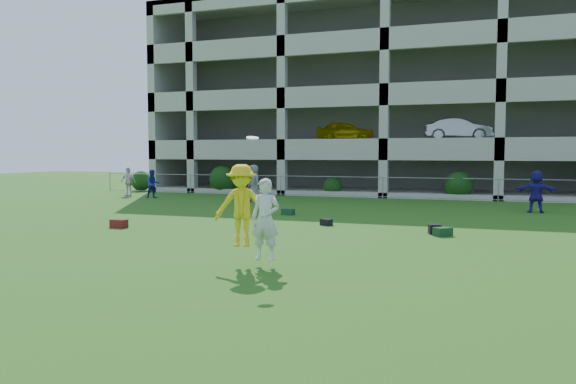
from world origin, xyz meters
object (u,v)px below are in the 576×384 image
at_px(frisbee_contest, 248,209).
at_px(parking_garage, 405,102).
at_px(bystander_c, 254,183).
at_px(crate_d, 435,229).
at_px(bystander_b, 128,182).
at_px(bystander_a, 153,184).
at_px(bystander_d, 536,191).

distance_m(frisbee_contest, parking_garage, 28.72).
bearing_deg(bystander_c, parking_garage, 101.51).
xyz_separation_m(crate_d, frisbee_contest, (-3.47, -6.47, 1.12)).
bearing_deg(bystander_b, bystander_c, -4.17).
relative_size(bystander_a, bystander_d, 0.88).
distance_m(bystander_b, bystander_c, 8.41).
distance_m(bystander_c, frisbee_contest, 16.43).
xyz_separation_m(bystander_c, bystander_d, (13.20, -0.94, -0.06)).
bearing_deg(parking_garage, bystander_d, -62.39).
relative_size(bystander_a, parking_garage, 0.05).
xyz_separation_m(bystander_b, parking_garage, (14.18, 12.09, 5.18)).
bearing_deg(crate_d, frisbee_contest, -118.23).
bearing_deg(frisbee_contest, bystander_c, 112.39).
bearing_deg(crate_d, parking_garage, 100.10).
bearing_deg(parking_garage, crate_d, -79.90).
distance_m(bystander_a, parking_garage, 18.36).
bearing_deg(bystander_d, bystander_a, -3.78).
xyz_separation_m(bystander_c, crate_d, (9.73, -8.71, -0.80)).
bearing_deg(frisbee_contest, bystander_a, 128.80).
bearing_deg(crate_d, bystander_a, 150.50).
height_order(frisbee_contest, parking_garage, parking_garage).
xyz_separation_m(bystander_a, parking_garage, (12.03, 12.85, 5.23)).
bearing_deg(bystander_b, crate_d, -25.38).
bearing_deg(frisbee_contest, bystander_b, 131.96).
bearing_deg(bystander_a, bystander_d, -48.16).
bearing_deg(bystander_d, bystander_b, -5.43).
distance_m(bystander_a, bystander_c, 6.20).
relative_size(bystander_c, bystander_d, 1.06).
distance_m(bystander_a, bystander_d, 19.43).
bearing_deg(bystander_d, crate_d, 65.80).
xyz_separation_m(bystander_d, parking_garage, (-7.36, 14.08, 5.12)).
bearing_deg(bystander_d, frisbee_contest, 63.86).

